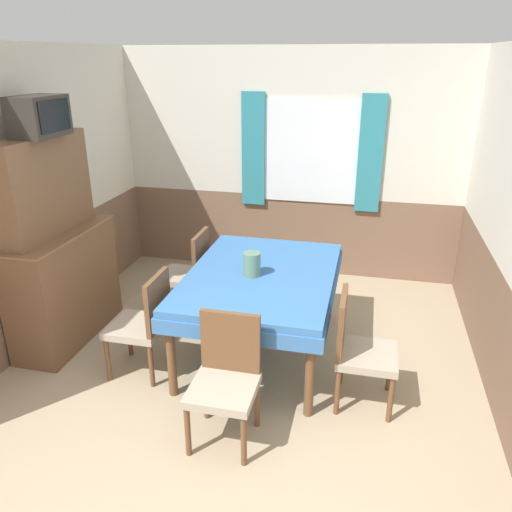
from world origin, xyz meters
TOP-DOWN VIEW (x-y plane):
  - ground_plane at (0.00, 0.00)m, footprint 16.00×16.00m
  - wall_back at (0.02, 3.64)m, footprint 4.33×0.09m
  - wall_left at (-1.99, 1.81)m, footprint 0.05×4.01m
  - wall_right at (1.99, 1.81)m, footprint 0.05×4.01m
  - dining_table at (0.09, 1.74)m, footprint 1.26×1.74m
  - chair_left_near at (-0.76, 1.21)m, footprint 0.44×0.44m
  - chair_head_near at (0.09, 0.64)m, footprint 0.44×0.44m
  - chair_right_near at (0.95, 1.21)m, footprint 0.44×0.44m
  - chair_left_far at (-0.76, 2.26)m, footprint 0.44×0.44m
  - sideboard at (-1.74, 1.58)m, footprint 0.46×1.20m
  - tv at (-1.69, 1.55)m, footprint 0.29×0.48m
  - vase at (0.02, 1.67)m, footprint 0.15×0.15m

SIDE VIEW (x-z plane):
  - ground_plane at x=0.00m, z-range 0.00..0.00m
  - chair_left_near at x=-0.76m, z-range 0.03..0.92m
  - chair_head_near at x=0.09m, z-range 0.03..0.92m
  - chair_right_near at x=0.95m, z-range 0.03..0.92m
  - chair_left_far at x=-0.76m, z-range 0.03..0.92m
  - dining_table at x=0.09m, z-range 0.28..1.05m
  - sideboard at x=-1.74m, z-range -0.15..1.73m
  - vase at x=0.02m, z-range 0.77..0.97m
  - wall_left at x=-1.99m, z-range 0.00..2.60m
  - wall_right at x=1.99m, z-range 0.00..2.60m
  - wall_back at x=0.02m, z-range 0.01..2.61m
  - tv at x=-1.69m, z-range 1.88..2.20m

